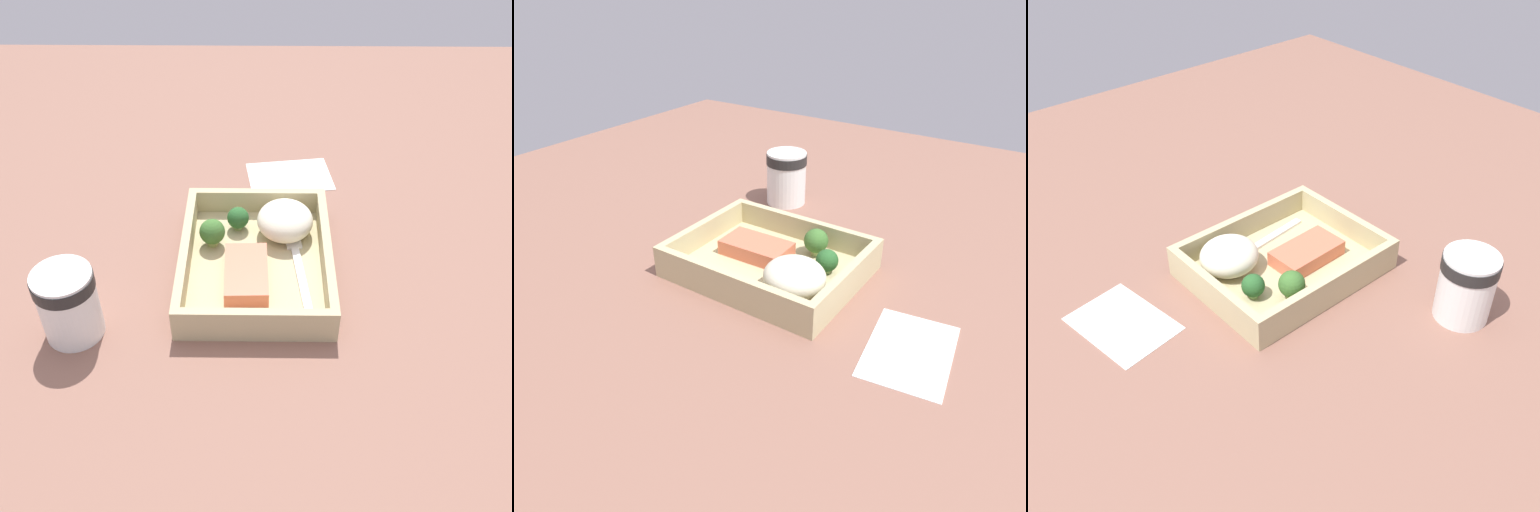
# 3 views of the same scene
# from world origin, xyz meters

# --- Properties ---
(ground_plane) EXTENTS (1.60, 1.60, 0.02)m
(ground_plane) POSITION_xyz_m (0.00, 0.00, -0.01)
(ground_plane) COLOR #835A4B
(takeout_tray) EXTENTS (0.26, 0.21, 0.01)m
(takeout_tray) POSITION_xyz_m (0.00, 0.00, 0.01)
(takeout_tray) COLOR tan
(takeout_tray) RESTS_ON ground_plane
(tray_rim) EXTENTS (0.26, 0.21, 0.04)m
(tray_rim) POSITION_xyz_m (0.00, 0.00, 0.03)
(tray_rim) COLOR tan
(tray_rim) RESTS_ON takeout_tray
(salmon_fillet) EXTENTS (0.11, 0.06, 0.02)m
(salmon_fillet) POSITION_xyz_m (-0.03, 0.01, 0.02)
(salmon_fillet) COLOR #DA6A4C
(salmon_fillet) RESTS_ON takeout_tray
(mashed_potatoes) EXTENTS (0.09, 0.08, 0.05)m
(mashed_potatoes) POSITION_xyz_m (0.07, -0.04, 0.04)
(mashed_potatoes) COLOR beige
(mashed_potatoes) RESTS_ON takeout_tray
(broccoli_floret_1) EXTENTS (0.03, 0.03, 0.04)m
(broccoli_floret_1) POSITION_xyz_m (0.08, 0.03, 0.03)
(broccoli_floret_1) COLOR #7BA25D
(broccoli_floret_1) RESTS_ON takeout_tray
(broccoli_floret_2) EXTENTS (0.04, 0.04, 0.04)m
(broccoli_floret_2) POSITION_xyz_m (0.04, 0.06, 0.04)
(broccoli_floret_2) COLOR #8CA960
(broccoli_floret_2) RESTS_ON takeout_tray
(fork) EXTENTS (0.16, 0.03, 0.00)m
(fork) POSITION_xyz_m (-0.00, -0.06, 0.01)
(fork) COLOR white
(fork) RESTS_ON takeout_tray
(paper_cup) EXTENTS (0.08, 0.08, 0.10)m
(paper_cup) POSITION_xyz_m (-0.12, 0.23, 0.06)
(paper_cup) COLOR white
(paper_cup) RESTS_ON ground_plane
(receipt_slip) EXTENTS (0.12, 0.15, 0.00)m
(receipt_slip) POSITION_xyz_m (0.24, -0.06, 0.00)
(receipt_slip) COLOR white
(receipt_slip) RESTS_ON ground_plane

